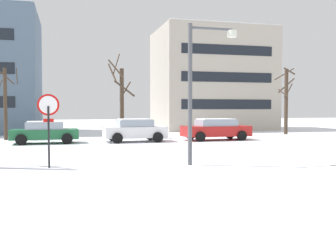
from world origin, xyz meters
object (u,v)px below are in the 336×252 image
(street_lamp, at_px, (200,78))
(parked_car_white, at_px, (135,130))
(stop_sign, at_px, (48,116))
(parked_car_red, at_px, (216,129))
(parked_car_green, at_px, (45,132))

(street_lamp, relative_size, parked_car_white, 1.32)
(stop_sign, height_order, parked_car_red, stop_sign)
(parked_car_green, height_order, parked_car_white, parked_car_white)
(parked_car_green, bearing_deg, street_lamp, -60.42)
(stop_sign, distance_m, street_lamp, 5.63)
(parked_car_green, bearing_deg, parked_car_red, -1.13)
(street_lamp, relative_size, parked_car_red, 1.15)
(street_lamp, xyz_separation_m, parked_car_green, (-6.11, 10.77, -2.56))
(stop_sign, relative_size, parked_car_white, 0.66)
(street_lamp, relative_size, parked_car_green, 1.31)
(stop_sign, relative_size, parked_car_red, 0.57)
(parked_car_white, relative_size, parked_car_red, 0.87)
(parked_car_white, xyz_separation_m, parked_car_red, (5.46, -0.05, -0.01))
(parked_car_green, distance_m, parked_car_white, 5.46)
(stop_sign, bearing_deg, parked_car_green, 93.86)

